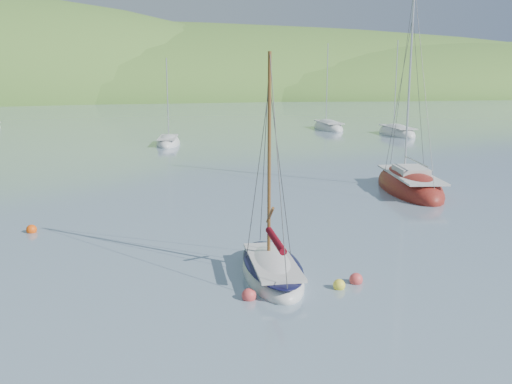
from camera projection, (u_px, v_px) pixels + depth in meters
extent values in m
plane|color=slate|center=(351.00, 306.00, 17.16)|extent=(700.00, 700.00, 0.00)
ellipsoid|color=#406827|center=(129.00, 95.00, 178.18)|extent=(440.00, 110.00, 44.00)
ellipsoid|color=#406827|center=(404.00, 93.00, 190.87)|extent=(240.00, 100.00, 34.00)
ellipsoid|color=silver|center=(272.00, 273.00, 19.65)|extent=(2.45, 5.45, 1.30)
cube|color=beige|center=(273.00, 261.00, 19.45)|extent=(1.85, 4.25, 0.10)
cylinder|color=brown|center=(269.00, 157.00, 19.45)|extent=(0.12, 0.12, 7.05)
ellipsoid|color=black|center=(272.00, 263.00, 19.57)|extent=(2.41, 5.40, 0.22)
cylinder|color=#610712|center=(276.00, 240.00, 18.75)|extent=(0.49, 2.55, 0.24)
ellipsoid|color=maroon|center=(409.00, 188.00, 33.83)|extent=(4.69, 9.05, 2.38)
cube|color=beige|center=(411.00, 175.00, 33.49)|extent=(3.56, 7.04, 0.10)
cylinder|color=#BBBCC0|center=(409.00, 82.00, 33.57)|extent=(0.12, 0.12, 10.78)
cube|color=beige|center=(411.00, 171.00, 33.44)|extent=(2.08, 2.70, 0.42)
cylinder|color=#BBBCC0|center=(416.00, 161.00, 32.46)|extent=(0.95, 4.07, 0.09)
ellipsoid|color=silver|center=(168.00, 143.00, 55.41)|extent=(3.36, 6.60, 1.72)
cube|color=beige|center=(168.00, 137.00, 55.16)|extent=(2.54, 5.13, 0.10)
cylinder|color=#BBBCC0|center=(167.00, 98.00, 55.25)|extent=(0.12, 0.12, 7.56)
ellipsoid|color=silver|center=(328.00, 128.00, 70.39)|extent=(3.36, 8.09, 2.15)
cube|color=beige|center=(329.00, 122.00, 70.08)|extent=(2.52, 6.30, 0.10)
cylinder|color=#BBBCC0|center=(327.00, 83.00, 70.18)|extent=(0.12, 0.12, 9.49)
ellipsoid|color=silver|center=(397.00, 134.00, 64.03)|extent=(3.57, 8.17, 2.16)
cube|color=beige|center=(398.00, 127.00, 63.72)|extent=(2.69, 6.36, 0.10)
cylinder|color=#BBBCC0|center=(396.00, 84.00, 63.82)|extent=(0.12, 0.12, 9.51)
sphere|color=yellow|center=(339.00, 285.00, 18.49)|extent=(0.40, 0.40, 0.40)
sphere|color=#D54240|center=(249.00, 296.00, 17.63)|extent=(0.45, 0.45, 0.45)
sphere|color=#FA520C|center=(32.00, 230.00, 25.01)|extent=(0.45, 0.45, 0.45)
sphere|color=#D54240|center=(356.00, 280.00, 18.99)|extent=(0.45, 0.45, 0.45)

